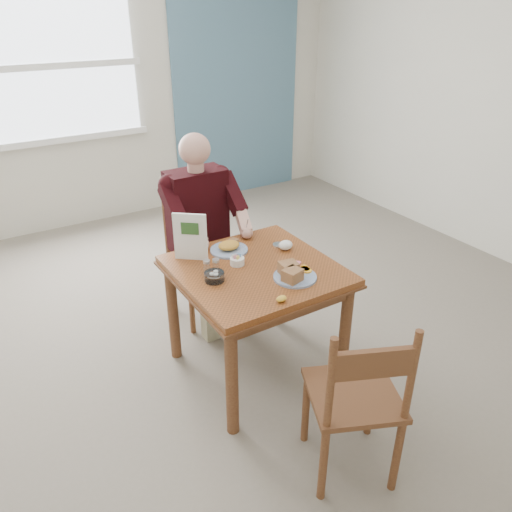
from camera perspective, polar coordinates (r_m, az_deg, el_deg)
floor at (r=3.36m, az=-0.04°, el=-12.59°), size 6.00×6.00×0.00m
wall_back at (r=5.42m, az=-17.90°, el=18.12°), size 5.50×0.00×5.50m
accent_panel at (r=6.00m, az=-2.15°, el=20.12°), size 1.60×0.02×2.80m
lemon_wedge at (r=2.61m, az=2.92°, el=-4.91°), size 0.07×0.06×0.03m
napkin at (r=3.14m, az=3.39°, el=1.25°), size 0.11×0.09×0.06m
metal_dish at (r=3.19m, az=2.61°, el=1.28°), size 0.08×0.08×0.01m
window at (r=5.27m, az=-22.51°, el=19.41°), size 1.72×0.04×1.42m
table at (r=2.99m, az=-0.04°, el=-3.17°), size 0.92×0.92×0.75m
chair_far at (r=3.69m, az=-6.57°, el=0.07°), size 0.42×0.42×0.95m
chair_near at (r=2.49m, az=11.42°, el=-15.75°), size 0.55×0.55×0.95m
diner at (r=3.47m, az=-6.22°, el=4.37°), size 0.53×0.56×1.39m
near_plate at (r=2.82m, az=4.24°, el=-1.99°), size 0.27×0.27×0.08m
far_plate at (r=3.12m, az=-3.09°, el=1.03°), size 0.31×0.31×0.06m
caddy at (r=2.96m, az=-2.16°, el=-0.58°), size 0.09×0.09×0.06m
shakers at (r=2.86m, az=-5.12°, el=-1.22°), size 0.10×0.07×0.09m
creamer at (r=2.80m, az=-4.78°, el=-2.35°), size 0.12×0.12×0.05m
menu at (r=2.99m, az=-7.52°, el=2.21°), size 0.17×0.14×0.30m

